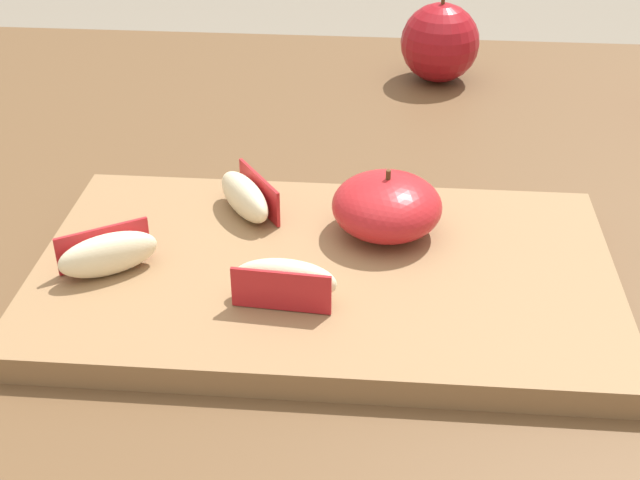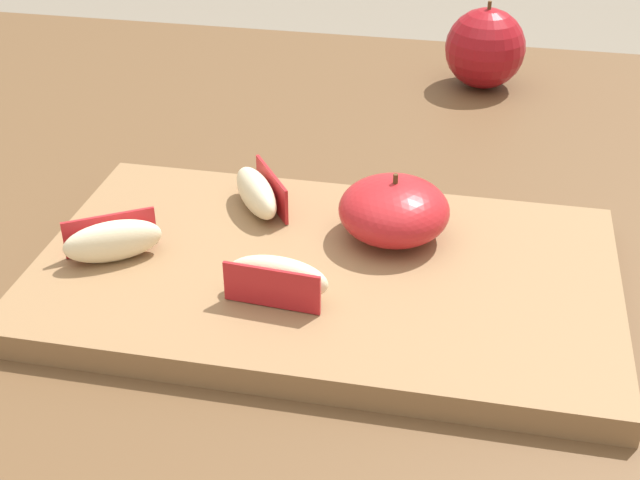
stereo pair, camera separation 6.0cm
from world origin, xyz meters
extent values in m
cube|color=brown|center=(0.00, 0.00, 0.71)|extent=(1.49, 0.95, 0.03)
cube|color=olive|center=(0.00, -0.07, 0.73)|extent=(0.41, 0.24, 0.02)
ellipsoid|color=#B21E23|center=(0.04, -0.03, 0.77)|extent=(0.08, 0.08, 0.04)
cylinder|color=#4C3319|center=(0.04, -0.03, 0.79)|extent=(0.00, 0.00, 0.01)
ellipsoid|color=beige|center=(-0.07, -0.01, 0.76)|extent=(0.06, 0.07, 0.03)
cube|color=#B21E23|center=(-0.06, 0.00, 0.76)|extent=(0.04, 0.06, 0.03)
ellipsoid|color=beige|center=(-0.15, -0.10, 0.76)|extent=(0.07, 0.06, 0.03)
cube|color=#B21E23|center=(-0.15, -0.09, 0.76)|extent=(0.06, 0.04, 0.03)
ellipsoid|color=beige|center=(-0.02, -0.12, 0.76)|extent=(0.07, 0.03, 0.03)
cube|color=#B21E23|center=(-0.02, -0.13, 0.76)|extent=(0.07, 0.01, 0.03)
sphere|color=maroon|center=(0.09, 0.33, 0.77)|extent=(0.09, 0.09, 0.09)
cylinder|color=#4C3319|center=(0.09, 0.33, 0.81)|extent=(0.00, 0.00, 0.01)
camera|label=1|loc=(0.04, -0.58, 1.08)|focal=48.83mm
camera|label=2|loc=(0.10, -0.58, 1.08)|focal=48.83mm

